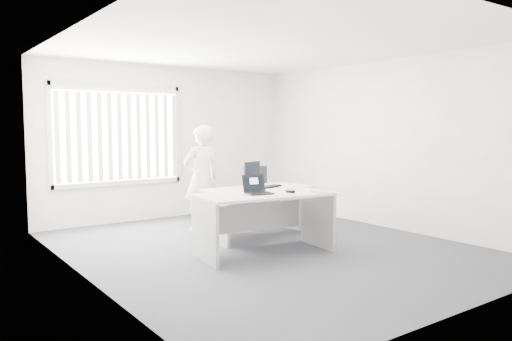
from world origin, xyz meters
TOP-DOWN VIEW (x-y plane):
  - ground at (0.00, 0.00)m, footprint 6.00×6.00m
  - wall_back at (0.00, 3.00)m, footprint 5.00×0.02m
  - wall_front at (0.00, -3.00)m, footprint 5.00×0.02m
  - wall_left at (-2.50, 0.00)m, footprint 0.02×6.00m
  - wall_right at (2.50, 0.00)m, footprint 0.02×6.00m
  - ceiling at (0.00, 0.00)m, footprint 5.00×6.00m
  - window at (-1.00, 2.96)m, footprint 2.32×0.06m
  - blinds at (-1.00, 2.90)m, footprint 2.20×0.10m
  - desk_near at (-0.22, -0.25)m, footprint 1.86×1.04m
  - desk_far at (0.33, 0.65)m, footprint 1.69×0.84m
  - office_chair at (0.93, 1.48)m, footprint 0.72×0.72m
  - person at (-0.16, 1.56)m, footprint 0.64×0.42m
  - laptop at (-0.34, -0.27)m, footprint 0.36×0.33m
  - paper_sheet at (0.15, -0.33)m, footprint 0.29×0.23m
  - mouse at (0.09, -0.40)m, footprint 0.08×0.12m
  - booklet at (0.42, -0.59)m, footprint 0.15×0.21m
  - keyboard at (0.46, 0.55)m, footprint 0.52×0.33m
  - monitor at (0.42, 0.94)m, footprint 0.40×0.22m

SIDE VIEW (x-z plane):
  - ground at x=0.00m, z-range 0.00..0.00m
  - office_chair at x=0.93m, z-range -0.19..0.81m
  - desk_far at x=0.33m, z-range 0.17..0.93m
  - desk_near at x=-0.22m, z-range 0.18..0.99m
  - keyboard at x=0.46m, z-range 0.76..0.78m
  - paper_sheet at x=0.15m, z-range 0.81..0.81m
  - booklet at x=0.42m, z-range 0.81..0.82m
  - mouse at x=0.09m, z-range 0.81..0.86m
  - person at x=-0.16m, z-range 0.00..1.72m
  - laptop at x=-0.34m, z-range 0.81..1.06m
  - monitor at x=0.42m, z-range 0.76..1.14m
  - wall_back at x=0.00m, z-range 0.00..2.80m
  - wall_front at x=0.00m, z-range 0.00..2.80m
  - wall_left at x=-2.50m, z-range 0.00..2.80m
  - wall_right at x=2.50m, z-range 0.00..2.80m
  - blinds at x=-1.00m, z-range 0.77..2.27m
  - window at x=-1.00m, z-range 0.67..2.43m
  - ceiling at x=0.00m, z-range 2.79..2.81m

